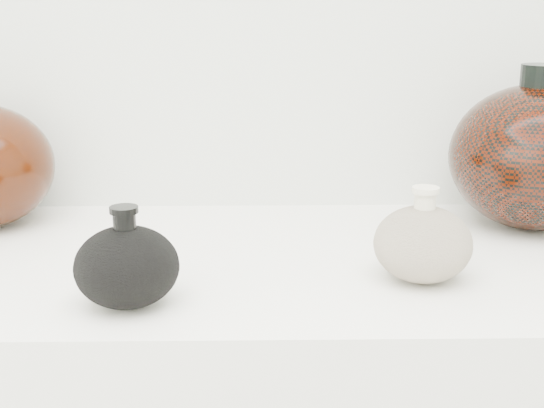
{
  "coord_description": "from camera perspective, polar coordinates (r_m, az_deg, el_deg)",
  "views": [
    {
      "loc": [
        0.02,
        0.02,
        1.22
      ],
      "look_at": [
        0.03,
        0.92,
        0.98
      ],
      "focal_mm": 50.0,
      "sensor_mm": 36.0,
      "label": 1
    }
  ],
  "objects": [
    {
      "name": "right_round_pot",
      "position": [
        1.15,
        19.24,
        3.42
      ],
      "size": [
        0.32,
        0.32,
        0.24
      ],
      "color": "black",
      "rests_on": "display_counter"
    },
    {
      "name": "black_gourd_vase",
      "position": [
        0.83,
        -10.88,
        -4.6
      ],
      "size": [
        0.12,
        0.12,
        0.11
      ],
      "color": "black",
      "rests_on": "display_counter"
    },
    {
      "name": "cream_gourd_vase",
      "position": [
        0.91,
        11.28,
        -2.91
      ],
      "size": [
        0.14,
        0.14,
        0.11
      ],
      "color": "beige",
      "rests_on": "display_counter"
    }
  ]
}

